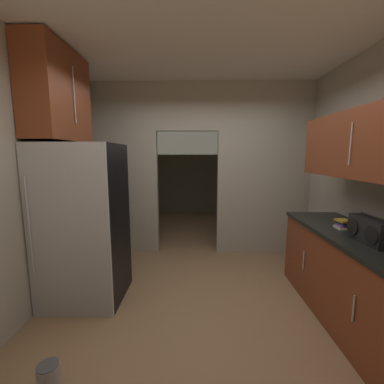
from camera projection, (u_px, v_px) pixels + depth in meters
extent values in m
plane|color=#93704C|center=(205.00, 313.00, 2.62)|extent=(20.00, 20.00, 0.00)
cube|color=silver|center=(205.00, 46.00, 2.72)|extent=(3.94, 7.46, 0.06)
cube|color=#ADA899|center=(126.00, 170.00, 4.14)|extent=(1.04, 0.12, 2.79)
cube|color=#ADA899|center=(263.00, 170.00, 4.11)|extent=(1.51, 0.12, 2.79)
cube|color=#ADA899|center=(187.00, 107.00, 3.98)|extent=(1.00, 0.12, 0.76)
cube|color=gray|center=(199.00, 164.00, 7.09)|extent=(3.54, 0.10, 2.79)
cube|color=gray|center=(124.00, 166.00, 5.63)|extent=(0.10, 2.99, 2.79)
cube|color=gray|center=(277.00, 166.00, 5.58)|extent=(0.10, 2.99, 2.79)
cube|color=black|center=(85.00, 223.00, 2.81)|extent=(0.83, 0.72, 1.77)
cube|color=#B7BABC|center=(68.00, 234.00, 2.44)|extent=(0.83, 0.03, 1.77)
cylinder|color=#B7BABC|center=(29.00, 226.00, 2.40)|extent=(0.02, 0.02, 0.97)
cube|color=brown|center=(357.00, 284.00, 2.38)|extent=(0.61, 2.05, 0.85)
cube|color=black|center=(362.00, 239.00, 2.31)|extent=(0.65, 2.05, 0.04)
cylinder|color=#B7BABC|center=(353.00, 308.00, 1.93)|extent=(0.01, 0.01, 0.22)
cylinder|color=#B7BABC|center=(304.00, 260.00, 2.82)|extent=(0.01, 0.01, 0.22)
cube|color=brown|center=(371.00, 144.00, 2.19)|extent=(0.34, 1.85, 0.63)
cylinder|color=#B7BABC|center=(351.00, 144.00, 2.19)|extent=(0.01, 0.01, 0.38)
cube|color=brown|center=(58.00, 95.00, 2.69)|extent=(0.34, 0.91, 0.98)
cylinder|color=#B7BABC|center=(74.00, 95.00, 2.69)|extent=(0.01, 0.01, 0.59)
cube|color=black|center=(371.00, 231.00, 2.15)|extent=(0.15, 0.41, 0.22)
cylinder|color=#262626|center=(373.00, 216.00, 2.13)|extent=(0.02, 0.29, 0.02)
cylinder|color=black|center=(371.00, 235.00, 2.03)|extent=(0.01, 0.15, 0.15)
cylinder|color=black|center=(352.00, 227.00, 2.27)|extent=(0.01, 0.15, 0.15)
cube|color=beige|center=(343.00, 228.00, 2.57)|extent=(0.14, 0.15, 0.02)
cube|color=#8C3893|center=(343.00, 226.00, 2.58)|extent=(0.10, 0.11, 0.02)
cube|color=#2D609E|center=(344.00, 224.00, 2.57)|extent=(0.11, 0.14, 0.01)
cube|color=black|center=(344.00, 222.00, 2.58)|extent=(0.12, 0.15, 0.02)
cube|color=gold|center=(344.00, 221.00, 2.56)|extent=(0.14, 0.15, 0.02)
cylinder|color=#99999E|center=(49.00, 378.00, 1.76)|extent=(0.15, 0.15, 0.19)
cylinder|color=#4C4C51|center=(48.00, 366.00, 1.74)|extent=(0.15, 0.15, 0.01)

